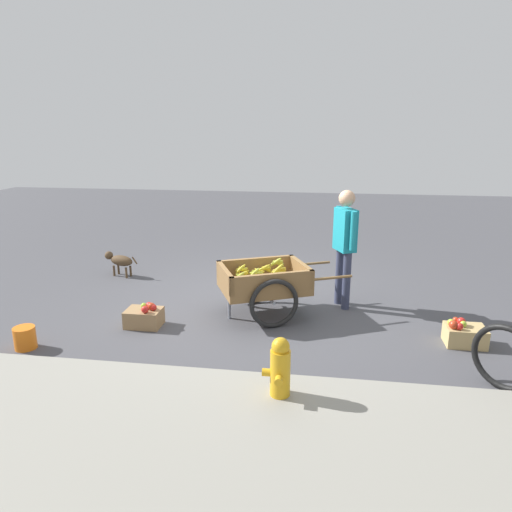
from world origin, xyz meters
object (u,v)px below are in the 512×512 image
(dog, at_px, (120,260))
(mixed_fruit_crate, at_px, (464,334))
(fruit_cart, at_px, (264,284))
(vendor_person, at_px, (345,238))
(fire_hydrant, at_px, (280,373))
(plastic_bucket, at_px, (25,338))
(apple_crate, at_px, (145,317))

(dog, xyz_separation_m, mixed_fruit_crate, (-5.01, 1.90, -0.14))
(fruit_cart, distance_m, vendor_person, 1.27)
(fire_hydrant, xyz_separation_m, mixed_fruit_crate, (-1.98, -1.54, -0.20))
(dog, bearing_deg, plastic_bucket, 91.44)
(mixed_fruit_crate, bearing_deg, plastic_bucket, 9.31)
(fruit_cart, xyz_separation_m, mixed_fruit_crate, (-2.39, 0.56, -0.31))
(dog, xyz_separation_m, fire_hydrant, (-3.03, 3.44, 0.06))
(mixed_fruit_crate, bearing_deg, fruit_cart, -13.20)
(fruit_cart, relative_size, apple_crate, 4.13)
(dog, relative_size, fire_hydrant, 0.97)
(vendor_person, relative_size, plastic_bucket, 6.38)
(fruit_cart, bearing_deg, vendor_person, -155.69)
(fruit_cart, height_order, fire_hydrant, fruit_cart)
(fruit_cart, distance_m, apple_crate, 1.59)
(vendor_person, distance_m, apple_crate, 2.83)
(dog, bearing_deg, vendor_person, 166.72)
(dog, bearing_deg, fruit_cart, 152.97)
(plastic_bucket, distance_m, mixed_fruit_crate, 5.01)
(fire_hydrant, bearing_deg, vendor_person, -103.84)
(fire_hydrant, distance_m, apple_crate, 2.40)
(vendor_person, height_order, mixed_fruit_crate, vendor_person)
(fire_hydrant, height_order, apple_crate, fire_hydrant)
(dog, height_order, plastic_bucket, dog)
(fire_hydrant, relative_size, plastic_bucket, 2.62)
(fruit_cart, relative_size, vendor_person, 1.11)
(fire_hydrant, xyz_separation_m, apple_crate, (1.85, -1.51, -0.21))
(apple_crate, bearing_deg, plastic_bucket, 35.24)
(dog, relative_size, mixed_fruit_crate, 1.48)
(apple_crate, bearing_deg, fire_hydrant, 140.77)
(fruit_cart, xyz_separation_m, apple_crate, (1.44, 0.59, -0.31))
(plastic_bucket, xyz_separation_m, apple_crate, (-1.11, -0.78, -0.00))
(fruit_cart, height_order, mixed_fruit_crate, fruit_cart)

